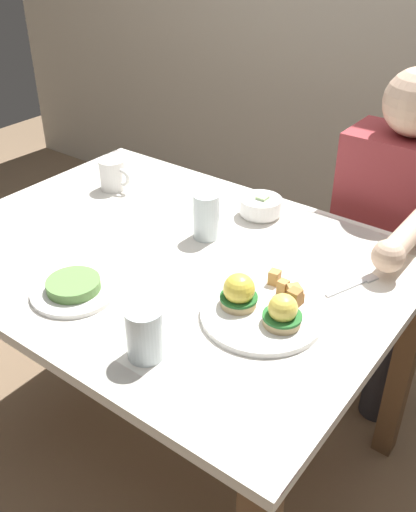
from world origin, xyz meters
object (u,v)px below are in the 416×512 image
object	(u,v)px
water_glass_far	(145,336)
side_plate	(74,288)
fork	(355,284)
eggs_benedict_plate	(262,307)
diner_person	(390,233)
water_glass_near	(206,219)
coffee_mug	(113,174)
fruit_bowl	(261,206)
dining_table	(167,286)

from	to	relation	value
water_glass_far	side_plate	bearing A→B (deg)	168.41
fork	eggs_benedict_plate	bearing A→B (deg)	-115.88
eggs_benedict_plate	diner_person	size ratio (longest dim) A/B	0.24
water_glass_far	water_glass_near	bearing A→B (deg)	112.77
eggs_benedict_plate	diner_person	world-z (taller)	diner_person
eggs_benedict_plate	water_glass_far	distance (m)	0.27
fork	diner_person	distance (m)	0.46
coffee_mug	fork	distance (m)	0.83
water_glass_far	side_plate	world-z (taller)	water_glass_far
fruit_bowl	water_glass_near	world-z (taller)	water_glass_near
dining_table	side_plate	world-z (taller)	side_plate
water_glass_far	diner_person	bearing A→B (deg)	80.38
coffee_mug	side_plate	xyz separation A→B (m)	(0.32, -0.45, -0.04)
fork	coffee_mug	bearing A→B (deg)	177.57
coffee_mug	side_plate	world-z (taller)	coffee_mug
water_glass_near	diner_person	size ratio (longest dim) A/B	0.11
coffee_mug	diner_person	bearing A→B (deg)	28.51
fork	side_plate	distance (m)	0.66
water_glass_near	side_plate	world-z (taller)	water_glass_near
water_glass_far	dining_table	bearing A→B (deg)	124.88
side_plate	diner_person	distance (m)	0.97
coffee_mug	side_plate	distance (m)	0.56
fruit_bowl	diner_person	distance (m)	0.42
eggs_benedict_plate	water_glass_far	bearing A→B (deg)	-115.81
coffee_mug	fork	size ratio (longest dim) A/B	0.74
dining_table	coffee_mug	distance (m)	0.45
fork	water_glass_far	world-z (taller)	water_glass_far
fruit_bowl	fork	xyz separation A→B (m)	(0.37, -0.16, -0.03)
dining_table	water_glass_near	distance (m)	0.21
coffee_mug	eggs_benedict_plate	bearing A→B (deg)	-20.53
eggs_benedict_plate	fruit_bowl	bearing A→B (deg)	122.75
coffee_mug	water_glass_far	world-z (taller)	water_glass_far
fruit_bowl	water_glass_near	xyz separation A→B (m)	(-0.05, -0.19, 0.03)
side_plate	dining_table	bearing A→B (deg)	79.09
water_glass_far	diner_person	xyz separation A→B (m)	(0.16, 0.92, -0.14)
dining_table	water_glass_far	distance (m)	0.42
eggs_benedict_plate	side_plate	bearing A→B (deg)	-154.50
dining_table	fork	xyz separation A→B (m)	(0.45, 0.16, 0.11)
dining_table	diner_person	xyz separation A→B (m)	(0.38, 0.60, 0.02)
dining_table	eggs_benedict_plate	distance (m)	0.37
diner_person	water_glass_far	bearing A→B (deg)	-99.62
water_glass_far	diner_person	world-z (taller)	diner_person
dining_table	coffee_mug	world-z (taller)	coffee_mug
eggs_benedict_plate	fork	size ratio (longest dim) A/B	1.79
water_glass_far	fruit_bowl	bearing A→B (deg)	102.00
dining_table	water_glass_far	world-z (taller)	water_glass_far
eggs_benedict_plate	coffee_mug	bearing A→B (deg)	159.47
dining_table	fruit_bowl	size ratio (longest dim) A/B	10.00
diner_person	water_glass_near	bearing A→B (deg)	-125.87
fruit_bowl	water_glass_far	size ratio (longest dim) A/B	1.07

